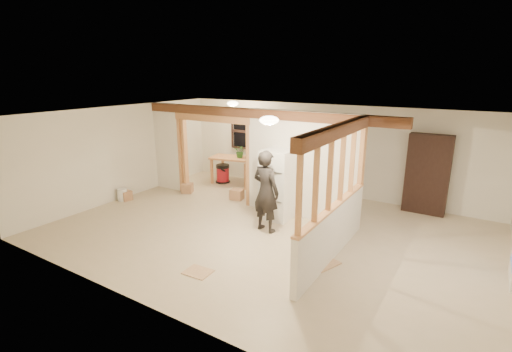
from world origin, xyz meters
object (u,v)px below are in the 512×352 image
Objects in this scene: shop_vac at (223,173)px; bookshelf at (427,174)px; woman at (266,191)px; refrigerator at (277,185)px; work_table at (234,171)px.

shop_vac is 0.30× the size of bookshelf.
refrigerator is at bearing -70.00° from woman.
woman is 3.62m from work_table.
refrigerator is 3.64m from bookshelf.
woman is at bearing -39.40° from shop_vac.
woman is at bearing -55.76° from work_table.
bookshelf is at bearing -6.66° from work_table.
refrigerator is at bearing -46.85° from work_table.
woman is 1.31× the size of work_table.
bookshelf is (2.89, 2.21, 0.15)m from refrigerator.
shop_vac is at bearing -174.82° from bookshelf.
work_table is (-2.45, 1.71, -0.39)m from refrigerator.
work_table is 0.43m from shop_vac.
shop_vac is at bearing -29.72° from woman.
bookshelf is at bearing -123.02° from woman.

